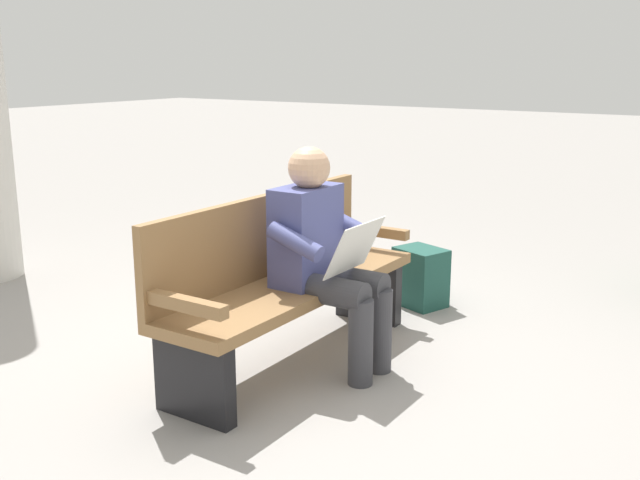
# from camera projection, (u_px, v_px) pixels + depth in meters

# --- Properties ---
(ground_plane) EXTENTS (40.00, 40.00, 0.00)m
(ground_plane) POSITION_uv_depth(u_px,v_px,m) (295.00, 361.00, 4.10)
(ground_plane) COLOR gray
(bench_near) EXTENTS (1.80, 0.48, 0.90)m
(bench_near) POSITION_uv_depth(u_px,v_px,m) (284.00, 279.00, 4.03)
(bench_near) COLOR olive
(bench_near) RESTS_ON ground
(person_seated) EXTENTS (0.57, 0.57, 1.18)m
(person_seated) POSITION_uv_depth(u_px,v_px,m) (324.00, 253.00, 3.89)
(person_seated) COLOR #474C84
(person_seated) RESTS_ON ground
(backpack) EXTENTS (0.36, 0.38, 0.39)m
(backpack) POSITION_uv_depth(u_px,v_px,m) (421.00, 277.00, 4.98)
(backpack) COLOR #1E4C42
(backpack) RESTS_ON ground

